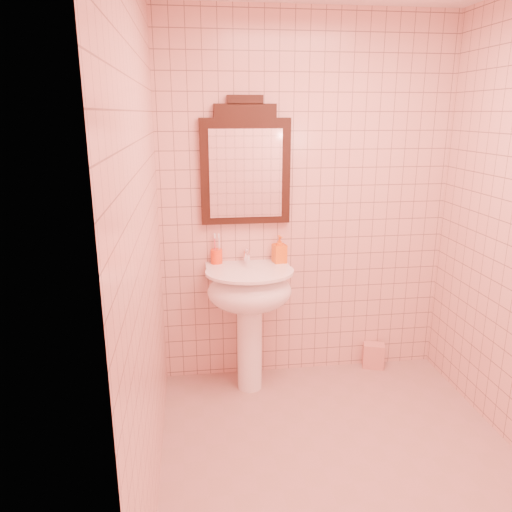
{
  "coord_description": "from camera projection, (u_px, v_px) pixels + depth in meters",
  "views": [
    {
      "loc": [
        -0.79,
        -2.21,
        1.85
      ],
      "look_at": [
        -0.42,
        0.55,
        1.05
      ],
      "focal_mm": 35.0,
      "sensor_mm": 36.0,
      "label": 1
    }
  ],
  "objects": [
    {
      "name": "faucet",
      "position": [
        247.0,
        256.0,
        3.37
      ],
      "size": [
        0.04,
        0.16,
        0.11
      ],
      "color": "white",
      "rests_on": "pedestal_sink"
    },
    {
      "name": "toothbrush_cup",
      "position": [
        217.0,
        256.0,
        3.39
      ],
      "size": [
        0.08,
        0.08,
        0.18
      ],
      "rotation": [
        0.0,
        0.0,
        0.31
      ],
      "color": "#F94315",
      "rests_on": "pedestal_sink"
    },
    {
      "name": "towel",
      "position": [
        373.0,
        355.0,
        3.75
      ],
      "size": [
        0.18,
        0.14,
        0.19
      ],
      "primitive_type": "cube",
      "rotation": [
        0.0,
        0.0,
        -0.31
      ],
      "color": "tan",
      "rests_on": "floor"
    },
    {
      "name": "soap_dispenser",
      "position": [
        279.0,
        249.0,
        3.4
      ],
      "size": [
        0.1,
        0.1,
        0.19
      ],
      "primitive_type": "imported",
      "rotation": [
        0.0,
        0.0,
        0.19
      ],
      "color": "orange",
      "rests_on": "pedestal_sink"
    },
    {
      "name": "floor",
      "position": [
        345.0,
        465.0,
        2.72
      ],
      "size": [
        2.2,
        2.2,
        0.0
      ],
      "primitive_type": "plane",
      "color": "tan",
      "rests_on": "ground"
    },
    {
      "name": "back_wall",
      "position": [
        306.0,
        204.0,
        3.42
      ],
      "size": [
        2.0,
        0.02,
        2.5
      ],
      "primitive_type": "cube",
      "color": "beige",
      "rests_on": "floor"
    },
    {
      "name": "mirror",
      "position": [
        245.0,
        166.0,
        3.27
      ],
      "size": [
        0.59,
        0.06,
        0.83
      ],
      "color": "black",
      "rests_on": "back_wall"
    },
    {
      "name": "pedestal_sink",
      "position": [
        250.0,
        299.0,
        3.31
      ],
      "size": [
        0.58,
        0.58,
        0.86
      ],
      "color": "white",
      "rests_on": "floor"
    }
  ]
}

